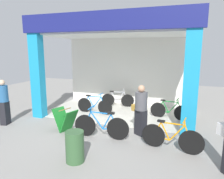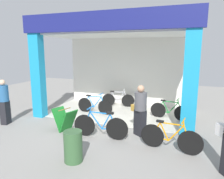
# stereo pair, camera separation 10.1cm
# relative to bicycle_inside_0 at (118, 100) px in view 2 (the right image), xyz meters

# --- Properties ---
(ground_plane) EXTENTS (20.14, 20.14, 0.00)m
(ground_plane) POSITION_rel_bicycle_inside_0_xyz_m (0.32, -2.48, -0.34)
(ground_plane) COLOR gray
(ground_plane) RESTS_ON ground
(shop_facade) EXTENTS (6.27, 3.43, 3.90)m
(shop_facade) POSITION_rel_bicycle_inside_0_xyz_m (0.32, -0.79, 1.78)
(shop_facade) COLOR beige
(shop_facade) RESTS_ON ground
(bicycle_inside_0) EXTENTS (1.53, 0.42, 0.85)m
(bicycle_inside_0) POSITION_rel_bicycle_inside_0_xyz_m (0.00, 0.00, 0.00)
(bicycle_inside_0) COLOR black
(bicycle_inside_0) RESTS_ON ground
(bicycle_inside_1) EXTENTS (1.61, 0.44, 0.88)m
(bicycle_inside_1) POSITION_rel_bicycle_inside_0_xyz_m (-0.58, -1.38, 0.01)
(bicycle_inside_1) COLOR black
(bicycle_inside_1) RESTS_ON ground
(bicycle_inside_2) EXTENTS (1.52, 0.42, 0.84)m
(bicycle_inside_2) POSITION_rel_bicycle_inside_0_xyz_m (2.47, -1.09, -0.00)
(bicycle_inside_2) COLOR black
(bicycle_inside_2) RESTS_ON ground
(bicycle_parked_0) EXTENTS (1.63, 0.45, 0.90)m
(bicycle_parked_0) POSITION_rel_bicycle_inside_0_xyz_m (2.71, -3.74, 0.02)
(bicycle_parked_0) COLOR black
(bicycle_parked_0) RESTS_ON ground
(bicycle_parked_1) EXTENTS (1.73, 0.48, 0.95)m
(bicycle_parked_1) POSITION_rel_bicycle_inside_0_xyz_m (0.63, -3.60, 0.04)
(bicycle_parked_1) COLOR black
(bicycle_parked_1) RESTS_ON ground
(sandwich_board_sign) EXTENTS (0.88, 0.70, 0.76)m
(sandwich_board_sign) POSITION_rel_bicycle_inside_0_xyz_m (-0.70, -3.48, 0.04)
(sandwich_board_sign) COLOR #197226
(sandwich_board_sign) RESTS_ON ground
(pedestrian_1) EXTENTS (0.40, 0.40, 1.63)m
(pedestrian_1) POSITION_rel_bicycle_inside_0_xyz_m (-3.10, -3.65, 0.50)
(pedestrian_1) COLOR black
(pedestrian_1) RESTS_ON ground
(pedestrian_2) EXTENTS (0.62, 0.54, 1.60)m
(pedestrian_2) POSITION_rel_bicycle_inside_0_xyz_m (1.71, -2.97, 0.49)
(pedestrian_2) COLOR black
(pedestrian_2) RESTS_ON ground
(trash_bin) EXTENTS (0.45, 0.45, 0.77)m
(trash_bin) POSITION_rel_bicycle_inside_0_xyz_m (0.56, -5.11, 0.05)
(trash_bin) COLOR #335933
(trash_bin) RESTS_ON ground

